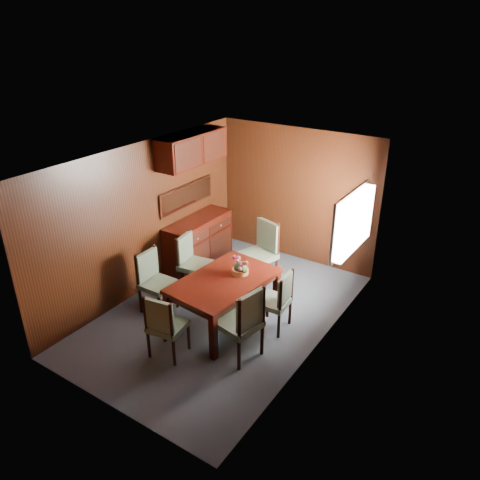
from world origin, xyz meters
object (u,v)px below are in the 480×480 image
Objects in this scene: chair_right_near at (244,320)px; flower_centerpiece at (240,266)px; sideboard at (199,242)px; chair_head at (164,323)px; dining_table at (224,285)px; chair_left_near at (153,278)px.

chair_right_near is 4.04× the size of flower_centerpiece.
chair_head is at bearing -61.85° from sideboard.
flower_centerpiece reaches higher than chair_head.
chair_right_near is at bearing 23.59° from chair_head.
chair_head is at bearing -102.84° from flower_centerpiece.
dining_table is at bearing -40.31° from sideboard.
sideboard is at bearing 145.03° from dining_table.
chair_right_near is at bearing 81.83° from chair_left_near.
dining_table is 1.75× the size of chair_head.
flower_centerpiece reaches higher than dining_table.
sideboard is 2.66m from chair_right_near.
chair_right_near is at bearing -39.40° from sideboard.
chair_head is 3.59× the size of flower_centerpiece.
sideboard is 1.83m from dining_table.
dining_table is at bearing 63.94° from chair_right_near.
chair_left_near reaches higher than dining_table.
sideboard is 1.34× the size of chair_right_near.
flower_centerpiece is (1.19, 0.55, 0.31)m from chair_left_near.
dining_table is 1.69× the size of chair_left_near.
sideboard is at bearing 61.95° from chair_right_near.
chair_left_near is at bearing -155.21° from flower_centerpiece.
chair_left_near reaches higher than sideboard.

